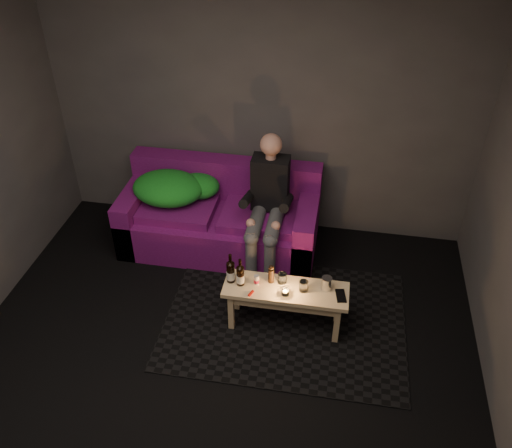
{
  "coord_description": "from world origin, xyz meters",
  "views": [
    {
      "loc": [
        0.78,
        -2.29,
        3.35
      ],
      "look_at": [
        0.1,
        1.45,
        0.54
      ],
      "focal_mm": 38.0,
      "sensor_mm": 36.0,
      "label": 1
    }
  ],
  "objects_px": {
    "sofa": "(221,219)",
    "person": "(267,202)",
    "coffee_table": "(286,295)",
    "beer_bottle_a": "(231,271)",
    "steel_cup": "(327,283)",
    "beer_bottle_b": "(240,275)"
  },
  "relations": [
    {
      "from": "person",
      "to": "coffee_table",
      "type": "xyz_separation_m",
      "value": [
        0.29,
        -0.83,
        -0.3
      ]
    },
    {
      "from": "coffee_table",
      "to": "beer_bottle_a",
      "type": "xyz_separation_m",
      "value": [
        -0.45,
        0.01,
        0.17
      ]
    },
    {
      "from": "sofa",
      "to": "beer_bottle_b",
      "type": "bearing_deg",
      "value": -68.27
    },
    {
      "from": "beer_bottle_a",
      "to": "steel_cup",
      "type": "relative_size",
      "value": 2.39
    },
    {
      "from": "sofa",
      "to": "person",
      "type": "distance_m",
      "value": 0.61
    },
    {
      "from": "sofa",
      "to": "beer_bottle_b",
      "type": "height_order",
      "value": "sofa"
    },
    {
      "from": "sofa",
      "to": "beer_bottle_a",
      "type": "bearing_deg",
      "value": -72.1
    },
    {
      "from": "coffee_table",
      "to": "beer_bottle_b",
      "type": "bearing_deg",
      "value": -177.76
    },
    {
      "from": "coffee_table",
      "to": "steel_cup",
      "type": "height_order",
      "value": "steel_cup"
    },
    {
      "from": "coffee_table",
      "to": "sofa",
      "type": "bearing_deg",
      "value": 127.71
    },
    {
      "from": "person",
      "to": "coffee_table",
      "type": "height_order",
      "value": "person"
    },
    {
      "from": "sofa",
      "to": "steel_cup",
      "type": "height_order",
      "value": "sofa"
    },
    {
      "from": "beer_bottle_a",
      "to": "steel_cup",
      "type": "distance_m",
      "value": 0.76
    },
    {
      "from": "beer_bottle_a",
      "to": "beer_bottle_b",
      "type": "distance_m",
      "value": 0.09
    },
    {
      "from": "steel_cup",
      "to": "sofa",
      "type": "bearing_deg",
      "value": 139.01
    },
    {
      "from": "person",
      "to": "beer_bottle_a",
      "type": "height_order",
      "value": "person"
    },
    {
      "from": "steel_cup",
      "to": "beer_bottle_b",
      "type": "bearing_deg",
      "value": -174.42
    },
    {
      "from": "coffee_table",
      "to": "beer_bottle_b",
      "type": "relative_size",
      "value": 3.92
    },
    {
      "from": "sofa",
      "to": "steel_cup",
      "type": "xyz_separation_m",
      "value": [
        1.07,
        -0.93,
        0.17
      ]
    },
    {
      "from": "beer_bottle_b",
      "to": "sofa",
      "type": "bearing_deg",
      "value": 111.73
    },
    {
      "from": "coffee_table",
      "to": "beer_bottle_b",
      "type": "height_order",
      "value": "beer_bottle_b"
    },
    {
      "from": "beer_bottle_b",
      "to": "steel_cup",
      "type": "relative_size",
      "value": 2.24
    }
  ]
}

